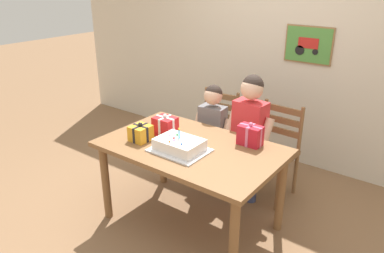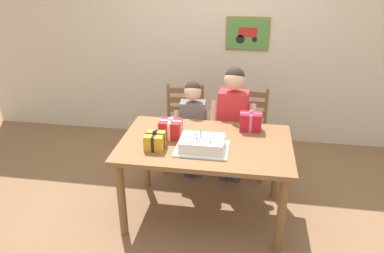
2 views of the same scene
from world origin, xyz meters
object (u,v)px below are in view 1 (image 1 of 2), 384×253
(gift_box_beside_cake, at_px, (165,126))
(child_younger, at_px, (212,127))
(birthday_cake, at_px, (179,145))
(gift_box_red_large, at_px, (250,135))
(chair_right, at_px, (273,151))
(child_older, at_px, (249,127))
(chair_left, at_px, (214,134))
(gift_box_corner_small, at_px, (141,133))
(dining_table, at_px, (191,156))

(gift_box_beside_cake, relative_size, child_younger, 0.18)
(birthday_cake, height_order, gift_box_red_large, gift_box_red_large)
(birthday_cake, relative_size, chair_right, 0.48)
(chair_right, distance_m, child_younger, 0.64)
(birthday_cake, distance_m, child_older, 0.79)
(gift_box_beside_cake, distance_m, chair_left, 0.90)
(child_older, bearing_deg, gift_box_red_large, -61.08)
(gift_box_beside_cake, bearing_deg, gift_box_corner_small, -112.24)
(gift_box_red_large, bearing_deg, chair_right, 93.06)
(birthday_cake, relative_size, gift_box_red_large, 2.19)
(child_younger, bearing_deg, chair_left, 119.27)
(birthday_cake, bearing_deg, chair_left, 108.28)
(birthday_cake, distance_m, gift_box_corner_small, 0.39)
(chair_left, relative_size, child_older, 0.73)
(birthday_cake, height_order, chair_left, birthday_cake)
(gift_box_red_large, xyz_separation_m, child_older, (-0.18, 0.32, -0.08))
(gift_box_beside_cake, bearing_deg, gift_box_red_large, 20.63)
(birthday_cake, bearing_deg, child_younger, 104.41)
(birthday_cake, xyz_separation_m, child_younger, (-0.20, 0.76, -0.14))
(child_younger, bearing_deg, dining_table, -71.54)
(birthday_cake, height_order, gift_box_corner_small, birthday_cake)
(birthday_cake, xyz_separation_m, chair_left, (-0.33, 1.00, -0.34))
(dining_table, height_order, chair_right, chair_right)
(chair_right, height_order, child_older, child_older)
(gift_box_corner_small, height_order, child_younger, child_younger)
(dining_table, relative_size, child_older, 1.18)
(gift_box_corner_small, bearing_deg, dining_table, 22.59)
(gift_box_red_large, xyz_separation_m, gift_box_beside_cake, (-0.69, -0.26, -0.00))
(dining_table, bearing_deg, chair_left, 111.66)
(gift_box_beside_cake, distance_m, child_older, 0.78)
(gift_box_corner_small, bearing_deg, gift_box_beside_cake, 67.76)
(birthday_cake, relative_size, gift_box_beside_cake, 2.25)
(gift_box_beside_cake, height_order, chair_right, gift_box_beside_cake)
(birthday_cake, height_order, chair_right, birthday_cake)
(dining_table, relative_size, chair_right, 1.60)
(child_younger, bearing_deg, child_older, -0.05)
(birthday_cake, relative_size, child_older, 0.35)
(chair_left, xyz_separation_m, chair_right, (0.69, 0.00, 0.00))
(dining_table, height_order, child_younger, child_younger)
(gift_box_red_large, distance_m, child_older, 0.38)
(gift_box_corner_small, bearing_deg, child_older, 52.92)
(gift_box_red_large, height_order, chair_right, gift_box_red_large)
(chair_right, distance_m, child_older, 0.41)
(birthday_cake, distance_m, chair_right, 1.12)
(chair_right, height_order, child_younger, child_younger)
(gift_box_beside_cake, bearing_deg, dining_table, -8.43)
(chair_right, bearing_deg, gift_box_corner_small, -125.76)
(chair_left, bearing_deg, child_younger, -60.73)
(dining_table, xyz_separation_m, gift_box_red_large, (0.38, 0.31, 0.18))
(dining_table, height_order, gift_box_red_large, gift_box_red_large)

